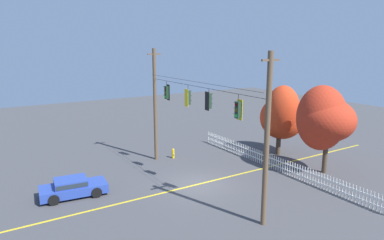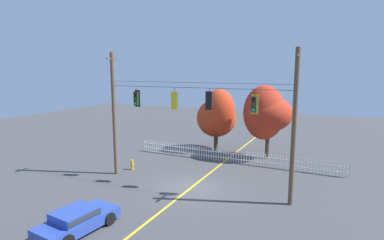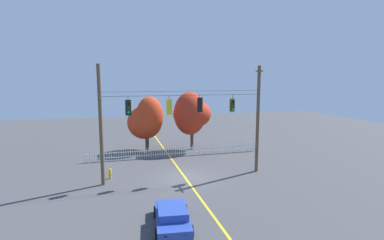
{
  "view_description": "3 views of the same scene",
  "coord_description": "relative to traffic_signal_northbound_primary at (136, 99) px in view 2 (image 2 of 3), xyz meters",
  "views": [
    {
      "loc": [
        18.75,
        -12.13,
        9.26
      ],
      "look_at": [
        0.14,
        -0.55,
        4.55
      ],
      "focal_mm": 32.9,
      "sensor_mm": 36.0,
      "label": 1
    },
    {
      "loc": [
        8.51,
        -17.96,
        7.77
      ],
      "look_at": [
        -0.07,
        0.14,
        4.53
      ],
      "focal_mm": 29.16,
      "sensor_mm": 36.0,
      "label": 2
    },
    {
      "loc": [
        -5.41,
        -22.42,
        7.99
      ],
      "look_at": [
        0.44,
        -0.57,
        4.76
      ],
      "focal_mm": 27.72,
      "sensor_mm": 36.0,
      "label": 3
    }
  ],
  "objects": [
    {
      "name": "ground",
      "position": [
        4.32,
        -0.01,
        -5.77
      ],
      "size": [
        80.0,
        80.0,
        0.0
      ],
      "primitive_type": "plane",
      "color": "#424244"
    },
    {
      "name": "lane_centerline_stripe",
      "position": [
        4.32,
        -0.01,
        -5.77
      ],
      "size": [
        0.16,
        36.0,
        0.01
      ],
      "primitive_type": "cube",
      "color": "gold",
      "rests_on": "ground"
    },
    {
      "name": "signal_support_span",
      "position": [
        4.32,
        -0.01,
        -1.2
      ],
      "size": [
        12.95,
        1.1,
        8.99
      ],
      "color": "brown",
      "rests_on": "ground"
    },
    {
      "name": "traffic_signal_northbound_primary",
      "position": [
        0.0,
        0.0,
        0.0
      ],
      "size": [
        0.43,
        0.38,
        1.45
      ],
      "color": "black"
    },
    {
      "name": "traffic_signal_southbound_primary",
      "position": [
        3.07,
        -0.02,
        0.0
      ],
      "size": [
        0.43,
        0.38,
        1.45
      ],
      "color": "black"
    },
    {
      "name": "traffic_signal_northbound_secondary",
      "position": [
        5.52,
        -0.02,
        0.11
      ],
      "size": [
        0.43,
        0.38,
        1.33
      ],
      "color": "black"
    },
    {
      "name": "traffic_signal_eastbound_side",
      "position": [
        8.34,
        -0.0,
        -0.01
      ],
      "size": [
        0.43,
        0.38,
        1.45
      ],
      "color": "black"
    },
    {
      "name": "white_picket_fence",
      "position": [
        5.0,
        6.49,
        -5.23
      ],
      "size": [
        17.8,
        0.06,
        1.08
      ],
      "color": "silver",
      "rests_on": "ground"
    },
    {
      "name": "autumn_maple_near_fence",
      "position": [
        2.39,
        9.72,
        -2.35
      ],
      "size": [
        3.86,
        3.7,
        6.0
      ],
      "color": "#473828",
      "rests_on": "ground"
    },
    {
      "name": "autumn_maple_mid",
      "position": [
        7.16,
        8.85,
        -1.72
      ],
      "size": [
        4.22,
        3.88,
        6.47
      ],
      "color": "#473828",
      "rests_on": "ground"
    },
    {
      "name": "parked_car",
      "position": [
        1.77,
        -7.63,
        -5.17
      ],
      "size": [
        2.25,
        4.16,
        1.15
      ],
      "color": "#28429E",
      "rests_on": "ground"
    },
    {
      "name": "fire_hydrant",
      "position": [
        -1.51,
        1.3,
        -5.37
      ],
      "size": [
        0.38,
        0.22,
        0.82
      ],
      "color": "gold",
      "rests_on": "ground"
    }
  ]
}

